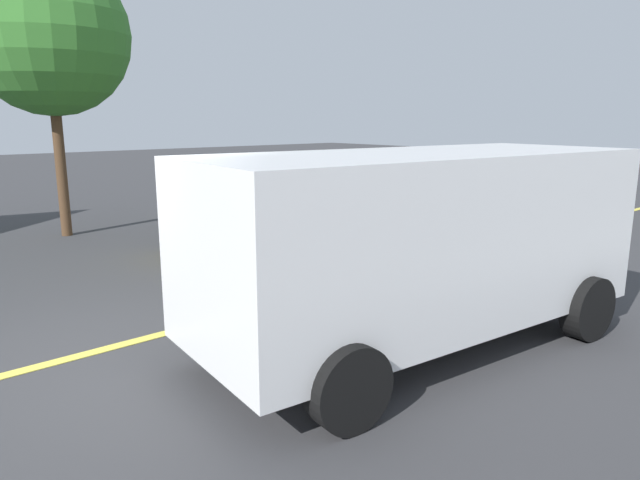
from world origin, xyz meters
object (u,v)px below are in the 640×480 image
at_px(car_white_far_lane, 543,183).
at_px(tree_left_verge, 48,35).
at_px(car_yellow_approaching, 272,203).
at_px(white_van, 422,237).

bearing_deg(car_white_far_lane, tree_left_verge, 152.28).
xyz_separation_m(car_yellow_approaching, tree_left_verge, (-2.97, 3.68, 3.41)).
height_order(white_van, car_white_far_lane, white_van).
bearing_deg(tree_left_verge, car_white_far_lane, -27.72).
bearing_deg(car_yellow_approaching, tree_left_verge, 128.95).
distance_m(car_white_far_lane, tree_left_verge, 12.46).
xyz_separation_m(car_white_far_lane, car_yellow_approaching, (-7.64, 1.90, -0.01)).
distance_m(white_van, car_white_far_lane, 10.34).
bearing_deg(car_yellow_approaching, white_van, -110.21).
height_order(car_white_far_lane, tree_left_verge, tree_left_verge).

